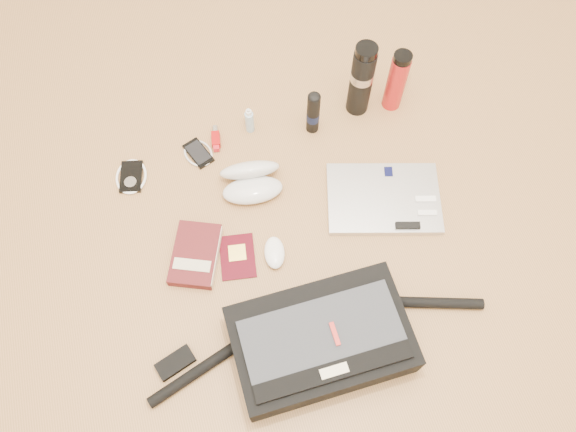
{
  "coord_description": "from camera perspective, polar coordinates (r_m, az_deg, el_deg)",
  "views": [
    {
      "loc": [
        -0.24,
        -0.56,
        1.54
      ],
      "look_at": [
        -0.03,
        0.12,
        0.06
      ],
      "focal_mm": 35.0,
      "sensor_mm": 36.0,
      "label": 1
    }
  ],
  "objects": [
    {
      "name": "mouse",
      "position": [
        1.64,
        -1.38,
        -3.74
      ],
      "size": [
        0.08,
        0.11,
        0.03
      ],
      "rotation": [
        0.0,
        0.0,
        -0.21
      ],
      "color": "white",
      "rests_on": "ground"
    },
    {
      "name": "aerosol_can",
      "position": [
        1.8,
        2.58,
        10.47
      ],
      "size": [
        0.04,
        0.04,
        0.18
      ],
      "rotation": [
        0.0,
        0.0,
        0.0
      ],
      "color": "black",
      "rests_on": "ground"
    },
    {
      "name": "inhaler",
      "position": [
        1.85,
        -7.34,
        7.81
      ],
      "size": [
        0.04,
        0.09,
        0.02
      ],
      "rotation": [
        0.0,
        0.0,
        -0.19
      ],
      "color": "#A10A0B",
      "rests_on": "ground"
    },
    {
      "name": "thermos_red",
      "position": [
        1.87,
        10.97,
        13.31
      ],
      "size": [
        0.08,
        0.08,
        0.24
      ],
      "rotation": [
        0.0,
        0.0,
        0.4
      ],
      "color": "red",
      "rests_on": "ground"
    },
    {
      "name": "spray_bottle",
      "position": [
        1.84,
        -3.93,
        9.6
      ],
      "size": [
        0.03,
        0.03,
        0.11
      ],
      "rotation": [
        0.0,
        0.0,
        0.02
      ],
      "color": "#9CC0D7",
      "rests_on": "ground"
    },
    {
      "name": "messenger_bag",
      "position": [
        1.52,
        3.27,
        -12.5
      ],
      "size": [
        0.96,
        0.29,
        0.13
      ],
      "rotation": [
        0.0,
        0.0,
        -0.01
      ],
      "color": "black",
      "rests_on": "ground"
    },
    {
      "name": "phone",
      "position": [
        1.84,
        -9.1,
        6.33
      ],
      "size": [
        0.11,
        0.12,
        0.01
      ],
      "rotation": [
        0.0,
        0.0,
        0.35
      ],
      "color": "black",
      "rests_on": "ground"
    },
    {
      "name": "laptop",
      "position": [
        1.75,
        9.73,
        1.73
      ],
      "size": [
        0.4,
        0.33,
        0.03
      ],
      "rotation": [
        0.0,
        0.0,
        -0.3
      ],
      "color": "silver",
      "rests_on": "ground"
    },
    {
      "name": "thermos_black",
      "position": [
        1.82,
        7.47,
        13.59
      ],
      "size": [
        0.08,
        0.08,
        0.28
      ],
      "rotation": [
        0.0,
        0.0,
        -0.02
      ],
      "color": "black",
      "rests_on": "ground"
    },
    {
      "name": "ipod",
      "position": [
        1.83,
        -15.64,
        3.87
      ],
      "size": [
        0.12,
        0.13,
        0.01
      ],
      "rotation": [
        0.0,
        0.0,
        -0.25
      ],
      "color": "black",
      "rests_on": "ground"
    },
    {
      "name": "book",
      "position": [
        1.66,
        -9.34,
        -3.9
      ],
      "size": [
        0.2,
        0.23,
        0.04
      ],
      "rotation": [
        0.0,
        0.0,
        -0.41
      ],
      "color": "#4B1215",
      "rests_on": "ground"
    },
    {
      "name": "sunglasses_case",
      "position": [
        1.73,
        -3.76,
        3.64
      ],
      "size": [
        0.21,
        0.18,
        0.11
      ],
      "rotation": [
        0.0,
        0.0,
        -0.13
      ],
      "color": "silver",
      "rests_on": "ground"
    },
    {
      "name": "ground",
      "position": [
        1.66,
        2.37,
        -4.23
      ],
      "size": [
        4.0,
        4.0,
        0.0
      ],
      "primitive_type": "plane",
      "color": "#A87846",
      "rests_on": "ground"
    },
    {
      "name": "passport",
      "position": [
        1.66,
        -5.15,
        -4.11
      ],
      "size": [
        0.12,
        0.16,
        0.01
      ],
      "rotation": [
        0.0,
        0.0,
        -0.17
      ],
      "color": "#43030E",
      "rests_on": "ground"
    }
  ]
}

